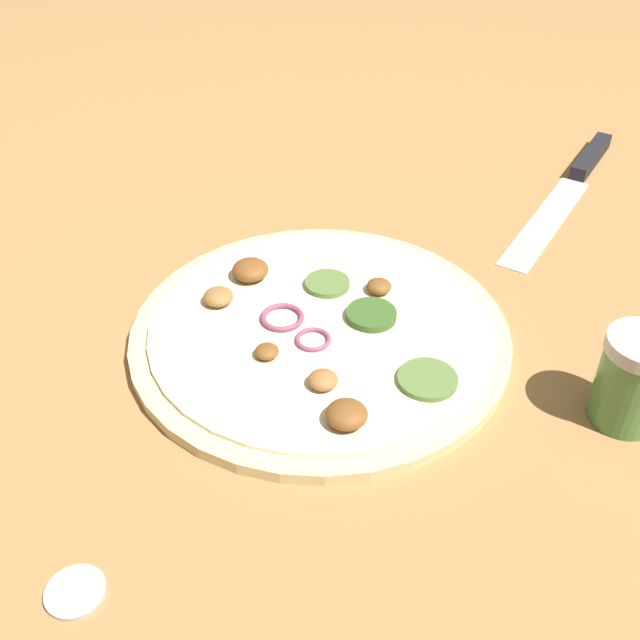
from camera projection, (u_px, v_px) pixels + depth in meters
The scene contains 5 objects.
ground_plane at pixel (320, 338), 0.71m from camera, with size 3.00×3.00×0.00m, color #9E703F.
pizza at pixel (320, 331), 0.70m from camera, with size 0.36×0.36×0.03m.
knife at pixel (578, 175), 0.95m from camera, with size 0.36×0.04×0.02m.
spice_jar at pixel (633, 379), 0.60m from camera, with size 0.06×0.06×0.08m.
loose_cap at pixel (75, 590), 0.50m from camera, with size 0.04×0.04×0.01m.
Camera 1 is at (-0.46, -0.29, 0.45)m, focal length 42.00 mm.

